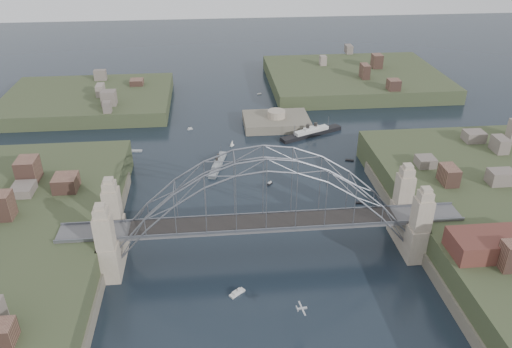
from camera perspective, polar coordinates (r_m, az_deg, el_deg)
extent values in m
plane|color=black|center=(109.59, 0.93, -9.11)|extent=(500.00, 500.00, 0.00)
cube|color=#525154|center=(104.89, 0.96, -5.65)|extent=(84.00, 6.00, 0.70)
cube|color=slate|center=(102.12, 1.15, -6.34)|extent=(84.00, 0.25, 0.50)
cube|color=slate|center=(107.06, 0.78, -4.51)|extent=(84.00, 0.25, 0.50)
cube|color=black|center=(104.58, 0.96, -5.41)|extent=(55.20, 5.20, 0.35)
cube|color=gray|center=(102.06, -16.72, -7.57)|extent=(3.40, 3.40, 17.70)
cube|color=gray|center=(110.17, -15.90, -4.52)|extent=(3.40, 3.40, 17.70)
cube|color=gray|center=(108.16, 18.18, -5.57)|extent=(3.40, 3.40, 17.70)
cube|color=gray|center=(115.85, 16.37, -2.84)|extent=(3.40, 3.40, 17.70)
cube|color=gray|center=(108.81, -15.95, -8.09)|extent=(4.08, 13.80, 8.00)
cube|color=gray|center=(114.56, 16.90, -6.20)|extent=(4.08, 13.80, 8.00)
cube|color=#5F594A|center=(111.42, -17.79, -9.37)|extent=(6.00, 70.00, 4.00)
cube|color=#5F594A|center=(117.73, 18.51, -7.23)|extent=(6.00, 70.00, 4.00)
cube|color=#343E23|center=(198.07, -18.48, 7.48)|extent=(60.00, 45.00, 9.00)
cube|color=#343E23|center=(215.56, 11.09, 10.17)|extent=(70.00, 55.00, 9.50)
cube|color=#5F594A|center=(171.52, 2.31, 5.39)|extent=(22.00, 16.00, 7.00)
cylinder|color=gray|center=(169.72, 2.34, 6.85)|extent=(6.00, 6.00, 2.40)
cube|color=#592D26|center=(106.71, 26.29, -7.11)|extent=(20.00, 8.00, 4.00)
cube|color=#525154|center=(100.97, 26.53, -16.26)|extent=(4.00, 22.00, 1.40)
cube|color=#92979A|center=(144.35, -4.37, 1.00)|extent=(5.75, 15.46, 1.37)
cube|color=#92979A|center=(143.87, -4.39, 1.36)|extent=(3.56, 8.61, 1.03)
cube|color=#92979A|center=(143.52, -4.40, 1.63)|extent=(2.04, 4.02, 0.69)
cylinder|color=black|center=(142.32, -4.50, 1.65)|extent=(0.74, 0.74, 1.37)
cylinder|color=black|center=(144.19, -4.32, 2.04)|extent=(0.74, 0.74, 1.37)
cylinder|color=slate|center=(139.33, -4.81, 0.94)|extent=(0.14, 0.14, 3.43)
cylinder|color=slate|center=(147.37, -4.02, 2.59)|extent=(0.14, 0.14, 3.43)
cube|color=#92979A|center=(187.61, -10.65, 7.30)|extent=(4.04, 16.06, 1.59)
cube|color=#92979A|center=(187.19, -10.68, 7.64)|extent=(2.65, 8.88, 1.19)
cube|color=#92979A|center=(186.88, -10.71, 7.90)|extent=(1.66, 4.09, 0.80)
cylinder|color=black|center=(185.62, -10.79, 7.97)|extent=(0.79, 0.79, 1.59)
cylinder|color=black|center=(187.66, -10.66, 8.22)|extent=(0.79, 0.79, 1.59)
cylinder|color=slate|center=(182.34, -11.00, 7.51)|extent=(0.16, 0.16, 3.98)
cylinder|color=slate|center=(191.10, -10.46, 8.54)|extent=(0.16, 0.16, 3.98)
cube|color=black|center=(164.54, 6.32, 4.54)|extent=(21.64, 12.24, 1.63)
cube|color=silver|center=(164.05, 6.34, 4.93)|extent=(12.16, 7.29, 1.22)
cube|color=silver|center=(163.68, 6.35, 5.22)|extent=(5.80, 3.89, 0.82)
cylinder|color=black|center=(162.53, 5.92, 5.35)|extent=(1.10, 1.10, 1.63)
cylinder|color=black|center=(164.29, 6.81, 5.56)|extent=(1.10, 1.10, 1.63)
cylinder|color=slate|center=(159.82, 4.41, 4.92)|extent=(0.16, 0.16, 4.08)
cylinder|color=slate|center=(167.34, 8.23, 5.83)|extent=(0.16, 0.16, 4.08)
cube|color=silver|center=(90.71, 5.27, -15.02)|extent=(1.85, 0.57, 0.32)
cube|color=silver|center=(90.67, 5.27, -14.99)|extent=(0.79, 3.64, 0.07)
cube|color=silver|center=(90.37, 4.71, -15.04)|extent=(0.33, 1.15, 0.40)
cube|color=silver|center=(121.14, -10.38, -5.45)|extent=(2.00, 2.69, 0.45)
cube|color=silver|center=(134.94, 1.57, -1.12)|extent=(1.69, 1.67, 0.45)
cube|color=silver|center=(134.75, 1.57, -0.97)|extent=(1.12, 1.11, 0.40)
cylinder|color=black|center=(134.52, 1.57, -0.80)|extent=(0.16, 0.16, 0.70)
cube|color=silver|center=(99.96, -2.16, -13.42)|extent=(3.31, 2.97, 0.45)
cube|color=silver|center=(99.70, -2.17, -13.25)|extent=(2.16, 2.00, 0.40)
cylinder|color=black|center=(99.40, -2.17, -13.06)|extent=(0.16, 0.16, 0.70)
cube|color=silver|center=(149.69, 10.60, 1.54)|extent=(2.55, 1.48, 0.45)
cube|color=silver|center=(157.14, -13.57, 2.57)|extent=(4.00, 1.68, 0.45)
cube|color=silver|center=(156.32, -2.74, 3.24)|extent=(1.33, 1.35, 0.45)
cylinder|color=slate|center=(155.87, -2.75, 3.59)|extent=(0.08, 0.08, 2.20)
cone|color=silver|center=(155.87, -2.75, 3.59)|extent=(1.58, 1.59, 1.92)
cube|color=silver|center=(169.27, -7.53, 5.08)|extent=(1.90, 1.05, 0.45)
cube|color=silver|center=(169.12, -7.54, 5.20)|extent=(1.18, 0.77, 0.40)
cylinder|color=black|center=(168.94, -7.55, 5.34)|extent=(0.16, 0.16, 0.70)
cube|color=silver|center=(129.25, 11.74, -3.23)|extent=(2.39, 0.86, 0.45)
cube|color=silver|center=(200.43, 0.38, 9.11)|extent=(1.77, 1.15, 0.45)
cube|color=silver|center=(141.65, -18.01, -1.11)|extent=(1.78, 2.83, 0.45)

